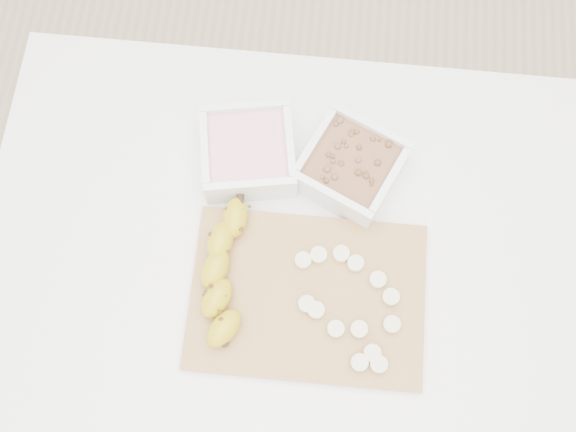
# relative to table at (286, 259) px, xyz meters

# --- Properties ---
(ground) EXTENTS (3.50, 3.50, 0.00)m
(ground) POSITION_rel_table_xyz_m (0.00, 0.00, -0.65)
(ground) COLOR #C6AD89
(ground) RESTS_ON ground
(table) EXTENTS (1.00, 0.70, 0.75)m
(table) POSITION_rel_table_xyz_m (0.00, 0.00, 0.00)
(table) COLOR white
(table) RESTS_ON ground
(bowl_yogurt) EXTENTS (0.17, 0.17, 0.07)m
(bowl_yogurt) POSITION_rel_table_xyz_m (-0.08, 0.14, 0.13)
(bowl_yogurt) COLOR white
(bowl_yogurt) RESTS_ON table
(bowl_granola) EXTENTS (0.19, 0.19, 0.07)m
(bowl_granola) POSITION_rel_table_xyz_m (0.09, 0.13, 0.13)
(bowl_granola) COLOR white
(bowl_granola) RESTS_ON table
(cutting_board) EXTENTS (0.37, 0.26, 0.01)m
(cutting_board) POSITION_rel_table_xyz_m (0.04, -0.08, 0.10)
(cutting_board) COLOR #B68045
(cutting_board) RESTS_ON table
(banana) EXTENTS (0.10, 0.24, 0.04)m
(banana) POSITION_rel_table_xyz_m (-0.09, -0.07, 0.13)
(banana) COLOR gold
(banana) RESTS_ON cutting_board
(banana_slices) EXTENTS (0.17, 0.19, 0.02)m
(banana_slices) POSITION_rel_table_xyz_m (0.11, -0.09, 0.12)
(banana_slices) COLOR beige
(banana_slices) RESTS_ON cutting_board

